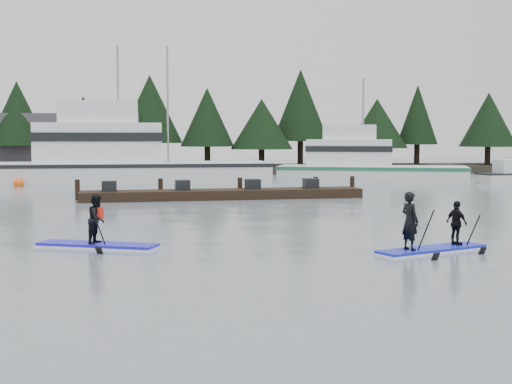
{
  "coord_description": "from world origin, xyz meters",
  "views": [
    {
      "loc": [
        -3.4,
        -18.96,
        3.05
      ],
      "look_at": [
        0.0,
        6.0,
        1.1
      ],
      "focal_mm": 50.0,
      "sensor_mm": 36.0,
      "label": 1
    }
  ],
  "objects": [
    {
      "name": "treeline",
      "position": [
        0.0,
        42.0,
        0.0
      ],
      "size": [
        60.0,
        4.0,
        8.0
      ],
      "primitive_type": null,
      "color": "black",
      "rests_on": "ground"
    },
    {
      "name": "buoy_a",
      "position": [
        -12.06,
        26.71,
        0.0
      ],
      "size": [
        0.64,
        0.64,
        0.64
      ],
      "primitive_type": "sphere",
      "color": "#FF580C",
      "rests_on": "ground"
    },
    {
      "name": "ground",
      "position": [
        0.0,
        0.0,
        0.0
      ],
      "size": [
        160.0,
        160.0,
        0.0
      ],
      "primitive_type": "plane",
      "color": "slate",
      "rests_on": "ground"
    },
    {
      "name": "fishing_boat_medium",
      "position": [
        11.07,
        29.63,
        0.55
      ],
      "size": [
        13.49,
        7.71,
        7.94
      ],
      "rotation": [
        0.0,
        0.0,
        -0.33
      ],
      "color": "silver",
      "rests_on": "ground"
    },
    {
      "name": "far_shore",
      "position": [
        0.0,
        42.0,
        0.3
      ],
      "size": [
        70.0,
        8.0,
        0.6
      ],
      "primitive_type": "cube",
      "color": "#2D281E",
      "rests_on": "ground"
    },
    {
      "name": "paddleboard_duo",
      "position": [
        3.75,
        -1.02,
        0.54
      ],
      "size": [
        3.35,
        2.01,
        2.12
      ],
      "rotation": [
        0.0,
        0.0,
        0.4
      ],
      "color": "#141FC2",
      "rests_on": "ground"
    },
    {
      "name": "paddleboard_solo",
      "position": [
        -5.1,
        0.94,
        0.49
      ],
      "size": [
        3.43,
        2.03,
        1.89
      ],
      "rotation": [
        0.0,
        0.0,
        -0.39
      ],
      "color": "#1A15C9",
      "rests_on": "ground"
    },
    {
      "name": "waterfront_building",
      "position": [
        -14.0,
        44.0,
        2.5
      ],
      "size": [
        18.0,
        6.0,
        5.0
      ],
      "primitive_type": "cube",
      "color": "#4C4C51",
      "rests_on": "ground"
    },
    {
      "name": "floating_dock",
      "position": [
        -0.29,
        15.93,
        0.23
      ],
      "size": [
        13.97,
        2.89,
        0.46
      ],
      "primitive_type": "cube",
      "rotation": [
        0.0,
        0.0,
        0.08
      ],
      "color": "black",
      "rests_on": "ground"
    },
    {
      "name": "fishing_boat_large",
      "position": [
        -5.73,
        29.69,
        0.78
      ],
      "size": [
        18.34,
        5.37,
        10.24
      ],
      "rotation": [
        0.0,
        0.0,
        0.02
      ],
      "color": "silver",
      "rests_on": "ground"
    },
    {
      "name": "buoy_b",
      "position": [
        -2.02,
        23.02,
        0.0
      ],
      "size": [
        0.57,
        0.57,
        0.57
      ],
      "primitive_type": "sphere",
      "color": "#FF580C",
      "rests_on": "ground"
    }
  ]
}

